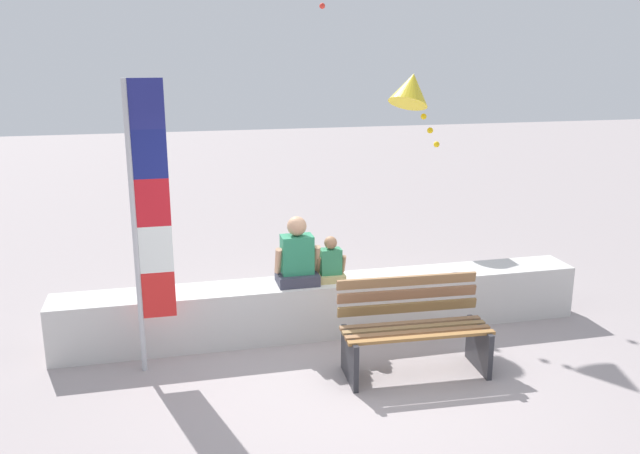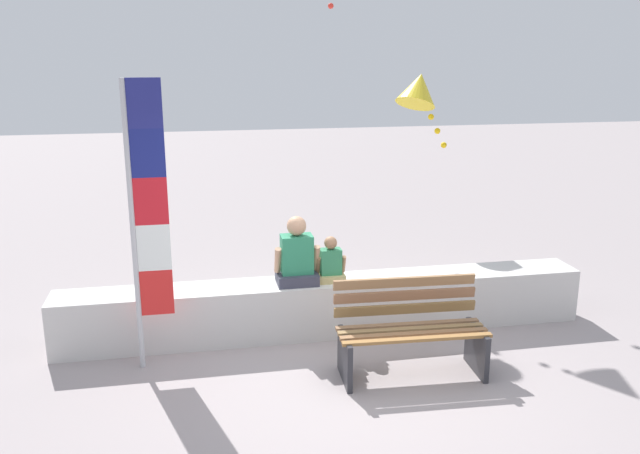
# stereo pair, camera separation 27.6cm
# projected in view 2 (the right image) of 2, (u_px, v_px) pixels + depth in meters

# --- Properties ---
(ground_plane) EXTENTS (40.00, 40.00, 0.00)m
(ground_plane) POSITION_uv_depth(u_px,v_px,m) (348.00, 374.00, 6.39)
(ground_plane) COLOR #9D9192
(seawall_ledge) EXTENTS (5.73, 0.51, 0.59)m
(seawall_ledge) POSITION_uv_depth(u_px,v_px,m) (326.00, 306.00, 7.28)
(seawall_ledge) COLOR silver
(seawall_ledge) RESTS_ON ground
(park_bench) EXTENTS (1.43, 0.67, 0.88)m
(park_bench) POSITION_uv_depth(u_px,v_px,m) (410.00, 333.00, 6.33)
(park_bench) COLOR olive
(park_bench) RESTS_ON ground
(person_adult) EXTENTS (0.48, 0.35, 0.73)m
(person_adult) POSITION_uv_depth(u_px,v_px,m) (297.00, 257.00, 7.05)
(person_adult) COLOR #363747
(person_adult) RESTS_ON seawall_ledge
(person_child) EXTENTS (0.32, 0.24, 0.50)m
(person_child) POSITION_uv_depth(u_px,v_px,m) (331.00, 264.00, 7.14)
(person_child) COLOR tan
(person_child) RESTS_ON seawall_ledge
(flag_banner) EXTENTS (0.36, 0.05, 2.77)m
(flag_banner) POSITION_uv_depth(u_px,v_px,m) (144.00, 213.00, 6.15)
(flag_banner) COLOR #B7B7BC
(flag_banner) RESTS_ON ground
(kite_yellow) EXTENTS (0.85, 0.85, 1.06)m
(kite_yellow) POSITION_uv_depth(u_px,v_px,m) (419.00, 89.00, 8.88)
(kite_yellow) COLOR yellow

